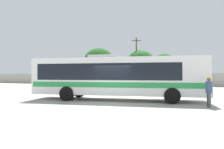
{
  "coord_description": "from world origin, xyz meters",
  "views": [
    {
      "loc": [
        4.66,
        -12.87,
        1.87
      ],
      "look_at": [
        -1.54,
        4.04,
        1.9
      ],
      "focal_mm": 32.05,
      "sensor_mm": 36.0,
      "label": 1
    }
  ],
  "objects": [
    {
      "name": "coach_bus_white_green",
      "position": [
        -0.25,
        1.15,
        1.79
      ],
      "size": [
        12.71,
        4.34,
        3.34
      ],
      "color": "white",
      "rests_on": "ground_plane"
    },
    {
      "name": "roadside_tree_left",
      "position": [
        -11.71,
        24.17,
        4.75
      ],
      "size": [
        5.97,
        5.97,
        7.29
      ],
      "color": "brown",
      "rests_on": "ground_plane"
    },
    {
      "name": "vendor_umbrella_near_gate_blue",
      "position": [
        -7.89,
        5.85,
        1.95
      ],
      "size": [
        2.21,
        2.21,
        2.3
      ],
      "color": "gray",
      "rests_on": "ground_plane"
    },
    {
      "name": "parked_car_second_grey",
      "position": [
        -5.34,
        16.95,
        0.76
      ],
      "size": [
        4.11,
        2.12,
        1.43
      ],
      "color": "slate",
      "rests_on": "ground_plane"
    },
    {
      "name": "perimeter_wall",
      "position": [
        0.0,
        22.01,
        1.07
      ],
      "size": [
        80.0,
        0.3,
        2.15
      ],
      "primitive_type": "cube",
      "color": "#9E998C",
      "rests_on": "ground_plane"
    },
    {
      "name": "attendant_by_bus_door",
      "position": [
        5.94,
        -0.19,
        1.0
      ],
      "size": [
        0.46,
        0.46,
        1.75
      ],
      "color": "#4C4C51",
      "rests_on": "ground_plane"
    },
    {
      "name": "parked_car_leftmost_dark_blue",
      "position": [
        -11.44,
        18.02,
        0.8
      ],
      "size": [
        4.4,
        2.18,
        1.52
      ],
      "color": "navy",
      "rests_on": "ground_plane"
    },
    {
      "name": "roadside_tree_midleft",
      "position": [
        -3.44,
        25.38,
        4.53
      ],
      "size": [
        5.05,
        5.05,
        6.68
      ],
      "color": "brown",
      "rests_on": "ground_plane"
    },
    {
      "name": "ground_plane",
      "position": [
        0.0,
        10.0,
        0.0
      ],
      "size": [
        300.0,
        300.0,
        0.0
      ],
      "primitive_type": "plane",
      "color": "#A3A099"
    },
    {
      "name": "roadside_tree_midright",
      "position": [
        0.7,
        28.5,
        4.28
      ],
      "size": [
        4.33,
        4.33,
        6.13
      ],
      "color": "brown",
      "rests_on": "ground_plane"
    },
    {
      "name": "utility_pole_near",
      "position": [
        -4.31,
        25.44,
        4.78
      ],
      "size": [
        1.76,
        0.63,
        9.18
      ],
      "color": "#4C3823",
      "rests_on": "ground_plane"
    }
  ]
}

